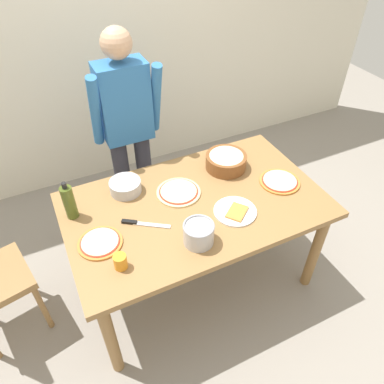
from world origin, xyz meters
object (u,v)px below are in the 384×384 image
mixing_bowl_steel (125,186)px  cup_orange (120,262)px  pizza_cooked_on_tray (100,242)px  steel_pot (199,233)px  pizza_second_cooked (280,181)px  person_cook (127,126)px  pizza_raw_on_board (179,192)px  plate_with_slice (235,211)px  chef_knife (140,223)px  olive_oil_bottle (69,202)px  popcorn_bowl (226,160)px  dining_table (195,213)px

mixing_bowl_steel → cup_orange: cup_orange is taller
pizza_cooked_on_tray → steel_pot: steel_pot is taller
pizza_second_cooked → cup_orange: bearing=-169.8°
person_cook → pizza_raw_on_board: 0.66m
plate_with_slice → cup_orange: 0.75m
steel_pot → cup_orange: steel_pot is taller
pizza_cooked_on_tray → chef_knife: size_ratio=0.97×
pizza_raw_on_board → cup_orange: (-0.50, -0.40, 0.03)m
plate_with_slice → olive_oil_bottle: (-0.89, 0.39, 0.11)m
popcorn_bowl → steel_pot: 0.70m
steel_pot → olive_oil_bottle: bearing=139.4°
popcorn_bowl → steel_pot: size_ratio=1.61×
pizza_second_cooked → plate_with_slice: bearing=-164.0°
chef_knife → pizza_raw_on_board: bearing=25.7°
popcorn_bowl → mixing_bowl_steel: bearing=175.3°
dining_table → popcorn_bowl: bearing=34.1°
steel_pot → pizza_cooked_on_tray: bearing=156.2°
dining_table → steel_pot: steel_pot is taller
person_cook → pizza_raw_on_board: bearing=-79.6°
pizza_raw_on_board → mixing_bowl_steel: 0.34m
popcorn_bowl → cup_orange: bearing=-151.0°
pizza_second_cooked → mixing_bowl_steel: bearing=159.4°
pizza_raw_on_board → chef_knife: 0.35m
dining_table → mixing_bowl_steel: (-0.35, 0.29, 0.13)m
pizza_raw_on_board → popcorn_bowl: popcorn_bowl is taller
mixing_bowl_steel → pizza_second_cooked: bearing=-20.6°
dining_table → pizza_raw_on_board: bearing=113.8°
plate_with_slice → popcorn_bowl: bearing=68.0°
pizza_raw_on_board → olive_oil_bottle: (-0.65, 0.08, 0.10)m
popcorn_bowl → steel_pot: (-0.47, -0.52, 0.00)m
popcorn_bowl → person_cook: bearing=134.8°
popcorn_bowl → plate_with_slice: bearing=-112.0°
person_cook → steel_pot: size_ratio=9.34×
dining_table → pizza_raw_on_board: size_ratio=5.66×
person_cook → cup_orange: person_cook is taller
person_cook → chef_knife: size_ratio=6.36×
person_cook → pizza_second_cooked: bearing=-47.2°
pizza_second_cooked → cup_orange: 1.17m
mixing_bowl_steel → steel_pot: size_ratio=1.15×
dining_table → cup_orange: cup_orange is taller
steel_pot → popcorn_bowl: bearing=48.1°
pizza_second_cooked → mixing_bowl_steel: (-0.94, 0.35, 0.03)m
pizza_second_cooked → chef_knife: bearing=177.6°
person_cook → mixing_bowl_steel: size_ratio=8.10×
person_cook → olive_oil_bottle: person_cook is taller
chef_knife → plate_with_slice: bearing=-15.9°
steel_pot → cup_orange: (-0.44, 0.02, -0.02)m
pizza_second_cooked → steel_pot: 0.75m
person_cook → popcorn_bowl: 0.74m
person_cook → cup_orange: bearing=-110.8°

